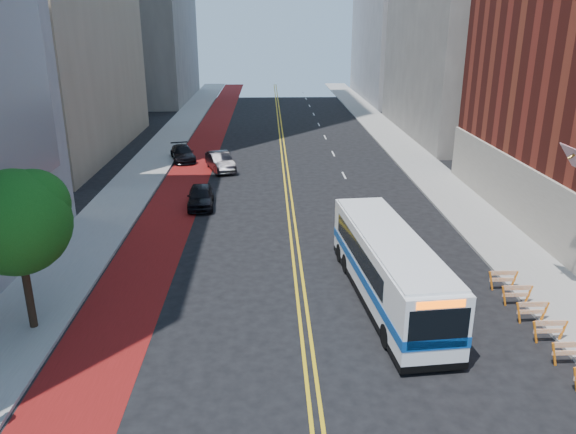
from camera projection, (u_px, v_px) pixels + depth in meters
The scene contains 13 objects.
ground at pixel (316, 419), 18.13m from camera, with size 160.00×160.00×0.00m, color black.
sidewalk_left at pixel (140, 176), 45.99m from camera, with size 4.00×140.00×0.15m, color gray.
sidewalk_right at pixel (430, 174), 46.79m from camera, with size 4.00×140.00×0.15m, color gray.
bus_lane_paint at pixel (188, 177), 46.14m from camera, with size 3.60×140.00×0.01m, color #63100E.
center_line_inner at pixel (284, 176), 46.41m from camera, with size 0.14×140.00×0.01m, color gold.
center_line_outer at pixel (288, 176), 46.42m from camera, with size 0.14×140.00×0.01m, color gold.
lane_dashes at pixel (333, 154), 54.11m from camera, with size 0.14×98.20×0.01m.
construction_barriers at pixel (559, 339), 21.46m from camera, with size 1.42×10.91×1.00m.
street_tree at pixel (18, 218), 21.82m from camera, with size 4.20×4.20×6.70m.
transit_bus at pixel (388, 266), 25.34m from camera, with size 3.64×11.90×3.22m.
car_a at pixel (201, 196), 38.56m from camera, with size 1.74×4.32×1.47m, color black.
car_b at pixel (220, 161), 47.87m from camera, with size 1.66×4.76×1.57m, color black.
car_c at pixel (183, 153), 51.27m from camera, with size 1.89×4.64×1.35m, color black.
Camera 1 is at (-1.44, -14.89, 12.20)m, focal length 35.00 mm.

